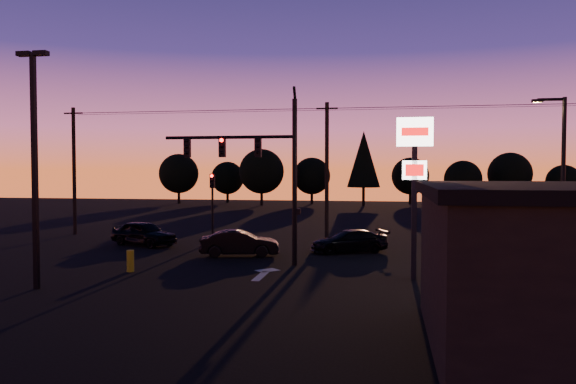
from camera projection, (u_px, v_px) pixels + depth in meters
name	position (u px, v px, depth m)	size (l,w,h in m)	color
ground	(244.00, 280.00, 23.41)	(120.00, 120.00, 0.00)	black
lane_arrow	(264.00, 273.00, 24.97)	(1.20, 3.10, 0.01)	beige
traffic_signal_mast	(262.00, 163.00, 27.16)	(6.79, 0.52, 8.58)	black
secondary_signal	(212.00, 197.00, 35.46)	(0.30, 0.31, 4.35)	black
parking_lot_light	(34.00, 153.00, 21.54)	(1.25, 0.30, 9.14)	black
pylon_sign	(415.00, 163.00, 23.48)	(1.50, 0.28, 6.80)	black
streetlight	(561.00, 174.00, 26.24)	(1.55, 0.35, 8.00)	black
utility_pole_0	(74.00, 170.00, 39.77)	(1.40, 0.26, 9.00)	black
utility_pole_1	(327.00, 170.00, 36.66)	(1.40, 0.26, 9.00)	black
power_wires	(327.00, 109.00, 36.50)	(36.00, 1.22, 0.07)	black
bollard	(130.00, 261.00, 25.35)	(0.33, 0.33, 0.98)	#ABAD11
tree_0	(179.00, 174.00, 76.25)	(5.36, 5.36, 6.74)	black
tree_1	(227.00, 178.00, 78.20)	(4.54, 4.54, 5.71)	black
tree_2	(262.00, 171.00, 72.20)	(5.77, 5.78, 7.26)	black
tree_3	(312.00, 176.00, 75.13)	(4.95, 4.95, 6.22)	black
tree_4	(364.00, 159.00, 70.88)	(4.18, 4.18, 9.50)	black
tree_5	(410.00, 176.00, 74.85)	(4.95, 4.95, 6.22)	black
tree_6	(463.00, 179.00, 67.92)	(4.54, 4.54, 5.71)	black
tree_7	(510.00, 174.00, 69.81)	(5.36, 5.36, 6.74)	black
tree_8	(564.00, 182.00, 67.83)	(4.12, 4.12, 5.19)	black
car_left	(144.00, 233.00, 34.11)	(1.76, 4.39, 1.49)	black
car_mid	(240.00, 243.00, 29.92)	(1.46, 4.18, 1.38)	black
car_right	(349.00, 241.00, 31.25)	(1.76, 4.32, 1.25)	black
suv_parked	(501.00, 290.00, 17.93)	(2.53, 5.50, 1.53)	black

